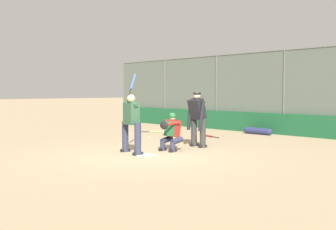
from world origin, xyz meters
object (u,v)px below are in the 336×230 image
at_px(batter_at_plate, 131,121).
at_px(equipment_bag_dugout_side, 258,131).
at_px(umpire_home, 197,117).
at_px(catcher_behind_plate, 171,131).
at_px(baseball_loose, 149,137).
at_px(spare_bat_first_base_side, 154,132).
at_px(fielding_glove_on_dirt, 172,127).
at_px(spare_bat_third_base_side, 210,136).

bearing_deg(batter_at_plate, equipment_bag_dugout_side, -77.15).
bearing_deg(umpire_home, equipment_bag_dugout_side, -75.59).
height_order(catcher_behind_plate, baseball_loose, catcher_behind_plate).
distance_m(batter_at_plate, catcher_behind_plate, 1.25).
bearing_deg(umpire_home, batter_at_plate, 84.32).
xyz_separation_m(batter_at_plate, spare_bat_first_base_side, (3.68, -4.24, -0.87)).
xyz_separation_m(spare_bat_first_base_side, baseball_loose, (-1.35, 1.49, 0.00)).
height_order(umpire_home, baseball_loose, umpire_home).
relative_size(batter_at_plate, catcher_behind_plate, 2.01).
relative_size(catcher_behind_plate, spare_bat_first_base_side, 1.64).
relative_size(catcher_behind_plate, fielding_glove_on_dirt, 3.56).
bearing_deg(fielding_glove_on_dirt, equipment_bag_dugout_side, -172.87).
distance_m(catcher_behind_plate, baseball_loose, 3.26).
height_order(spare_bat_first_base_side, fielding_glove_on_dirt, fielding_glove_on_dirt).
bearing_deg(equipment_bag_dugout_side, fielding_glove_on_dirt, 7.13).
height_order(batter_at_plate, equipment_bag_dugout_side, batter_at_plate).
height_order(batter_at_plate, spare_bat_third_base_side, batter_at_plate).
xyz_separation_m(spare_bat_third_base_side, baseball_loose, (1.38, 1.87, 0.00)).
relative_size(batter_at_plate, spare_bat_third_base_side, 2.61).
bearing_deg(baseball_loose, fielding_glove_on_dirt, -57.37).
xyz_separation_m(umpire_home, baseball_loose, (2.79, -0.50, -0.89)).
distance_m(spare_bat_first_base_side, baseball_loose, 2.01).
bearing_deg(batter_at_plate, catcher_behind_plate, -100.21).
relative_size(catcher_behind_plate, baseball_loose, 15.11).
bearing_deg(spare_bat_third_base_side, fielding_glove_on_dirt, -7.80).
distance_m(fielding_glove_on_dirt, equipment_bag_dugout_side, 4.37).
xyz_separation_m(batter_at_plate, equipment_bag_dugout_side, (0.19, -6.74, -0.77)).
distance_m(batter_at_plate, baseball_loose, 3.71).
height_order(catcher_behind_plate, spare_bat_first_base_side, catcher_behind_plate).
bearing_deg(spare_bat_third_base_side, spare_bat_first_base_side, 23.90).
height_order(spare_bat_first_base_side, baseball_loose, baseball_loose).
bearing_deg(fielding_glove_on_dirt, umpire_home, 141.79).
height_order(batter_at_plate, umpire_home, batter_at_plate).
distance_m(spare_bat_third_base_side, spare_bat_first_base_side, 2.75).
distance_m(umpire_home, spare_bat_third_base_side, 2.90).
height_order(umpire_home, fielding_glove_on_dirt, umpire_home).
xyz_separation_m(umpire_home, fielding_glove_on_dirt, (4.99, -3.93, -0.87)).
height_order(batter_at_plate, spare_bat_first_base_side, batter_at_plate).
bearing_deg(batter_at_plate, spare_bat_third_base_side, -67.15).
xyz_separation_m(batter_at_plate, catcher_behind_plate, (-0.44, -1.13, -0.32)).
xyz_separation_m(catcher_behind_plate, umpire_home, (-0.03, -1.14, 0.34)).
bearing_deg(spare_bat_first_base_side, spare_bat_third_base_side, -39.26).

